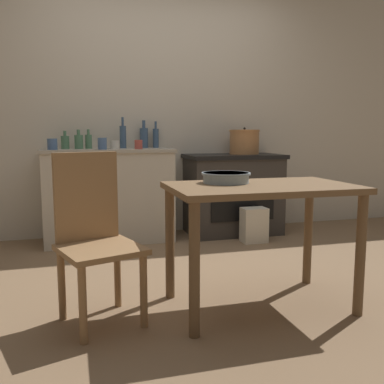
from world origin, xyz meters
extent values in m
plane|color=#896B4C|center=(0.00, 0.00, 0.00)|extent=(14.00, 14.00, 0.00)
cube|color=beige|center=(0.00, 1.58, 1.27)|extent=(8.00, 0.07, 2.55)
cube|color=beige|center=(-0.56, 1.30, 0.42)|extent=(1.18, 0.50, 0.85)
cube|color=#A9A08F|center=(-0.56, 1.30, 0.86)|extent=(1.21, 0.53, 0.03)
cube|color=#38332D|center=(0.69, 1.28, 0.38)|extent=(0.92, 0.53, 0.77)
cube|color=black|center=(0.69, 1.28, 0.79)|extent=(0.96, 0.57, 0.04)
cube|color=black|center=(0.69, 1.01, 0.34)|extent=(0.65, 0.01, 0.32)
cube|color=brown|center=(0.16, -0.53, 0.71)|extent=(1.06, 0.64, 0.03)
cylinder|color=brown|center=(-0.32, -0.81, 0.35)|extent=(0.06, 0.06, 0.69)
cylinder|color=brown|center=(0.64, -0.81, 0.35)|extent=(0.06, 0.06, 0.69)
cylinder|color=brown|center=(-0.32, -0.26, 0.35)|extent=(0.06, 0.06, 0.69)
cylinder|color=brown|center=(0.64, -0.26, 0.35)|extent=(0.06, 0.06, 0.69)
cube|color=#997047|center=(-0.76, -0.52, 0.41)|extent=(0.51, 0.51, 0.03)
cube|color=#997047|center=(-0.82, -0.34, 0.67)|extent=(0.35, 0.14, 0.49)
cylinder|color=#997047|center=(-0.86, -0.73, 0.20)|extent=(0.04, 0.04, 0.39)
cylinder|color=#997047|center=(-0.55, -0.63, 0.20)|extent=(0.04, 0.04, 0.39)
cylinder|color=#997047|center=(-0.97, -0.42, 0.20)|extent=(0.04, 0.04, 0.39)
cylinder|color=#997047|center=(-0.65, -0.31, 0.20)|extent=(0.04, 0.04, 0.39)
cube|color=beige|center=(0.74, 0.87, 0.16)|extent=(0.23, 0.16, 0.33)
cylinder|color=#B77A47|center=(0.82, 1.32, 0.92)|extent=(0.30, 0.30, 0.23)
cylinder|color=#B77A47|center=(0.82, 1.32, 1.05)|extent=(0.31, 0.31, 0.02)
sphere|color=black|center=(0.82, 1.32, 1.07)|extent=(0.02, 0.02, 0.02)
cylinder|color=#93A8B2|center=(-0.01, -0.40, 0.76)|extent=(0.27, 0.27, 0.06)
cylinder|color=#8597A0|center=(-0.01, -0.40, 0.78)|extent=(0.29, 0.29, 0.01)
cylinder|color=#3D5675|center=(-0.07, 1.48, 0.97)|extent=(0.06, 0.06, 0.19)
cylinder|color=#3D5675|center=(-0.07, 1.48, 1.10)|extent=(0.02, 0.02, 0.07)
cylinder|color=#517F5B|center=(-0.73, 1.40, 0.94)|extent=(0.06, 0.06, 0.13)
cylinder|color=#517F5B|center=(-0.73, 1.40, 1.03)|extent=(0.02, 0.02, 0.05)
cylinder|color=#517F5B|center=(-0.82, 1.36, 0.94)|extent=(0.08, 0.08, 0.13)
cylinder|color=#517F5B|center=(-0.82, 1.36, 1.03)|extent=(0.03, 0.03, 0.05)
cylinder|color=#3D5675|center=(-0.19, 1.48, 0.97)|extent=(0.08, 0.08, 0.20)
cylinder|color=#3D5675|center=(-0.19, 1.48, 1.11)|extent=(0.03, 0.03, 0.08)
cylinder|color=#517F5B|center=(-0.94, 1.38, 0.94)|extent=(0.08, 0.08, 0.12)
cylinder|color=#517F5B|center=(-0.94, 1.38, 1.02)|extent=(0.03, 0.03, 0.05)
cylinder|color=#3D5675|center=(-0.40, 1.41, 0.98)|extent=(0.06, 0.06, 0.21)
cylinder|color=#3D5675|center=(-0.40, 1.41, 1.13)|extent=(0.02, 0.02, 0.08)
cylinder|color=#4C6B99|center=(-0.62, 1.16, 0.93)|extent=(0.08, 0.08, 0.10)
cylinder|color=silver|center=(-0.50, 1.28, 0.91)|extent=(0.08, 0.08, 0.08)
cylinder|color=#B74C42|center=(-0.29, 1.15, 0.92)|extent=(0.07, 0.07, 0.08)
cylinder|color=#4C6B99|center=(-1.05, 1.22, 0.92)|extent=(0.09, 0.09, 0.10)
camera|label=1|loc=(-0.89, -2.77, 1.02)|focal=40.00mm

